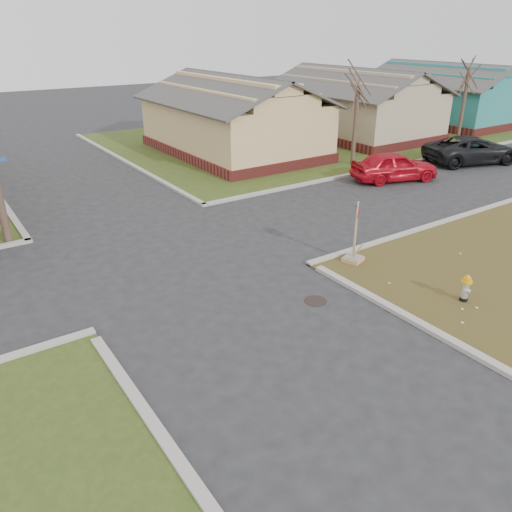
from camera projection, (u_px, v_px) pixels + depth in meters
ground at (241, 316)px, 13.39m from camera, size 120.00×120.00×0.00m
verge_far_right at (356, 129)px, 38.16m from camera, size 37.00×19.00×0.05m
curbs at (162, 253)px, 17.15m from camera, size 80.00×40.00×0.12m
manhole at (315, 301)px, 14.13m from camera, size 0.64×0.64×0.01m
side_house_yellow at (233, 117)px, 30.00m from camera, size 7.60×11.60×4.70m
side_house_tan at (353, 104)px, 35.11m from camera, size 7.60×11.60×4.70m
side_house_teal at (443, 94)px, 40.22m from camera, size 7.60×11.60×4.70m
tree_mid_right at (355, 126)px, 27.32m from camera, size 0.22×0.22×4.20m
tree_far_right at (463, 106)px, 32.54m from camera, size 0.22×0.22×4.76m
fire_hydrant at (466, 287)px, 13.88m from camera, size 0.30×0.30×0.80m
stop_sign at (354, 249)px, 16.27m from camera, size 0.59×0.57×2.07m
red_sedan at (394, 166)px, 25.05m from camera, size 4.66×3.04×1.48m
dark_pickup at (472, 150)px, 28.36m from camera, size 5.95×4.09×1.51m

